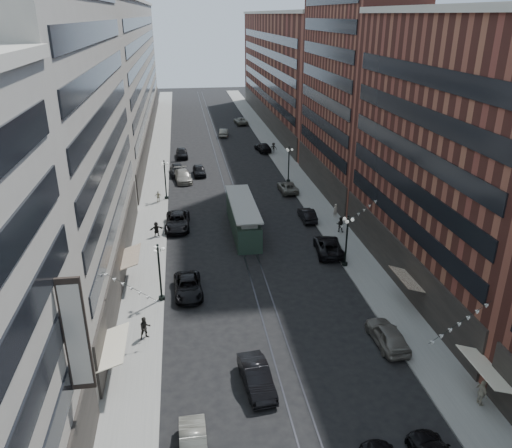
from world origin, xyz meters
TOP-DOWN VIEW (x-y plane):
  - ground at (0.00, 60.00)m, footprint 220.00×220.00m
  - sidewalk_west at (-11.00, 70.00)m, footprint 4.00×180.00m
  - sidewalk_east at (11.00, 70.00)m, footprint 4.00×180.00m
  - rail_west at (-0.70, 70.00)m, footprint 0.12×180.00m
  - rail_east at (0.70, 70.00)m, footprint 0.12×180.00m
  - building_west_mid at (-17.00, 33.00)m, footprint 8.00×36.00m
  - building_west_far at (-17.00, 96.00)m, footprint 8.00×90.00m
  - building_east_mid at (17.00, 28.00)m, footprint 8.00×30.00m
  - building_east_tower at (17.00, 56.00)m, footprint 8.00×26.00m
  - building_east_far at (17.00, 105.00)m, footprint 8.00×72.00m
  - lamppost_sw_far at (-9.20, 28.00)m, footprint 1.03×1.14m
  - lamppost_sw_mid at (-9.20, 55.00)m, footprint 1.03×1.14m
  - lamppost_se_far at (9.20, 32.00)m, footprint 1.03×1.14m
  - lamppost_se_mid at (9.20, 60.00)m, footprint 1.03×1.14m
  - streetcar at (0.00, 42.56)m, footprint 2.90×13.12m
  - car_1 at (-6.93, 10.24)m, footprint 1.66×4.56m
  - car_2 at (-6.80, 28.88)m, footprint 2.73×5.55m
  - car_4 at (8.40, 18.88)m, footprint 2.22×5.13m
  - car_5 at (-2.42, 15.58)m, footprint 2.28×5.19m
  - pedestrian_2 at (-10.30, 22.30)m, footprint 1.04×0.81m
  - pedestrian_4 at (11.85, 11.57)m, footprint 0.51×1.12m
  - car_7 at (-7.70, 44.63)m, footprint 3.07×6.30m
  - car_8 at (-6.80, 63.03)m, footprint 3.06×6.05m
  - car_9 at (-6.80, 77.04)m, footprint 2.19×5.09m
  - car_10 at (8.40, 44.72)m, footprint 1.59×4.53m
  - car_11 at (8.19, 55.71)m, footprint 2.48×5.26m
  - car_12 at (8.40, 79.19)m, footprint 2.89×5.69m
  - car_13 at (-4.17, 65.81)m, footprint 2.16×4.79m
  - car_14 at (2.20, 92.95)m, footprint 2.37×5.09m
  - pedestrian_5 at (-10.10, 42.20)m, footprint 1.70×0.87m
  - pedestrian_6 at (-10.25, 53.74)m, footprint 0.94×0.43m
  - pedestrian_7 at (11.27, 40.34)m, footprint 1.03×0.83m
  - pedestrian_8 at (12.10, 45.04)m, footprint 0.71×0.56m
  - pedestrian_9 at (10.08, 77.49)m, footprint 1.27×0.70m
  - car_extra_0 at (7.26, 104.83)m, footprint 3.04×5.86m
  - car_extra_1 at (-7.63, 66.49)m, footprint 2.51×5.53m
  - car_extra_2 at (8.40, 35.31)m, footprint 3.32×6.10m

SIDE VIEW (x-z plane):
  - ground at x=0.00m, z-range 0.00..0.00m
  - rail_west at x=-0.70m, z-range 0.00..0.02m
  - rail_east at x=0.70m, z-range 0.00..0.02m
  - sidewalk_west at x=-11.00m, z-range 0.00..0.15m
  - sidewalk_east at x=11.00m, z-range 0.00..0.15m
  - car_11 at x=8.19m, z-range 0.00..1.45m
  - car_10 at x=8.40m, z-range 0.00..1.49m
  - car_1 at x=-6.93m, z-range 0.00..1.49m
  - car_2 at x=-6.80m, z-range 0.00..1.52m
  - car_extra_1 at x=-7.63m, z-range 0.00..1.57m
  - car_extra_0 at x=7.26m, z-range 0.00..1.58m
  - car_12 at x=8.40m, z-range 0.00..1.58m
  - car_13 at x=-4.17m, z-range 0.00..1.60m
  - car_14 at x=2.20m, z-range 0.00..1.62m
  - car_extra_2 at x=8.40m, z-range 0.00..1.62m
  - car_5 at x=-2.42m, z-range 0.00..1.66m
  - car_8 at x=-6.80m, z-range 0.00..1.68m
  - car_9 at x=-6.80m, z-range 0.00..1.71m
  - car_7 at x=-7.70m, z-range 0.00..1.72m
  - car_4 at x=8.40m, z-range 0.00..1.72m
  - pedestrian_6 at x=-10.25m, z-range 0.15..1.74m
  - pedestrian_8 at x=12.10m, z-range 0.15..1.86m
  - pedestrian_5 at x=-10.10m, z-range 0.15..1.91m
  - pedestrian_7 at x=11.27m, z-range 0.15..2.00m
  - pedestrian_9 at x=10.08m, z-range 0.15..2.01m
  - pedestrian_2 at x=-10.30m, z-range 0.15..2.03m
  - pedestrian_4 at x=11.85m, z-range 0.15..2.06m
  - streetcar at x=0.00m, z-range -0.14..3.49m
  - lamppost_sw_far at x=-9.20m, z-range 0.34..5.86m
  - lamppost_sw_mid at x=-9.20m, z-range 0.34..5.86m
  - lamppost_se_far at x=9.20m, z-range 0.34..5.86m
  - lamppost_se_mid at x=9.20m, z-range 0.34..5.86m
  - building_east_mid at x=17.00m, z-range 0.00..24.00m
  - building_east_far at x=17.00m, z-range 0.00..24.00m
  - building_west_far at x=-17.00m, z-range 0.00..26.00m
  - building_west_mid at x=-17.00m, z-range 0.00..28.00m
  - building_east_tower at x=17.00m, z-range 0.00..42.00m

